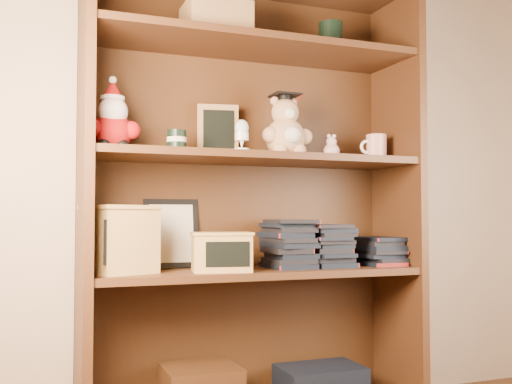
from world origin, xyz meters
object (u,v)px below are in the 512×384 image
(bookcase, at_px, (250,204))
(treats_box, at_px, (120,239))
(grad_teddy_bear, at_px, (286,132))
(teacher_mug, at_px, (376,147))

(bookcase, distance_m, treats_box, 0.49)
(grad_teddy_bear, relative_size, treats_box, 0.90)
(treats_box, bearing_deg, grad_teddy_bear, -0.60)
(bookcase, height_order, teacher_mug, bookcase)
(grad_teddy_bear, bearing_deg, treats_box, 179.40)
(bookcase, bearing_deg, grad_teddy_bear, -26.57)
(treats_box, bearing_deg, teacher_mug, 0.06)
(bookcase, xyz_separation_m, grad_teddy_bear, (0.12, -0.06, 0.26))
(bookcase, xyz_separation_m, teacher_mug, (0.49, -0.05, 0.22))
(grad_teddy_bear, bearing_deg, teacher_mug, 1.07)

